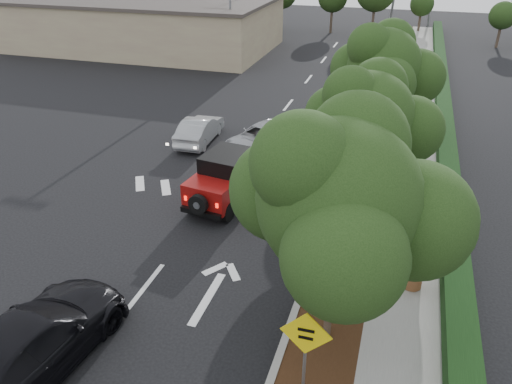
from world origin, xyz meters
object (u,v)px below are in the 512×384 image
at_px(silver_suv_ahead, 263,139).
at_px(black_suv_oncoming, 31,343).
at_px(red_jeep, 227,177).
at_px(speed_hump_sign, 305,344).

bearing_deg(silver_suv_ahead, black_suv_oncoming, -75.38).
xyz_separation_m(red_jeep, silver_suv_ahead, (-0.03, 5.07, -0.36)).
distance_m(red_jeep, black_suv_oncoming, 9.52).
height_order(silver_suv_ahead, black_suv_oncoming, black_suv_oncoming).
bearing_deg(black_suv_oncoming, red_jeep, -94.36).
bearing_deg(speed_hump_sign, red_jeep, 119.38).
bearing_deg(speed_hump_sign, silver_suv_ahead, 109.15).
distance_m(silver_suv_ahead, black_suv_oncoming, 14.54).
height_order(red_jeep, speed_hump_sign, speed_hump_sign).
height_order(red_jeep, silver_suv_ahead, red_jeep).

